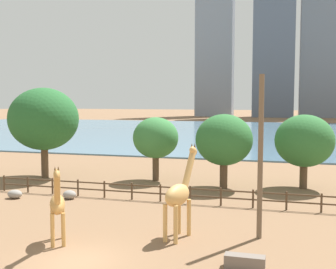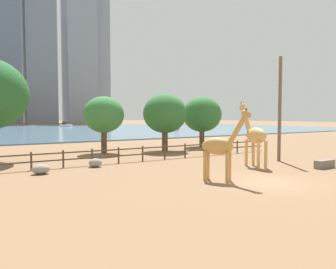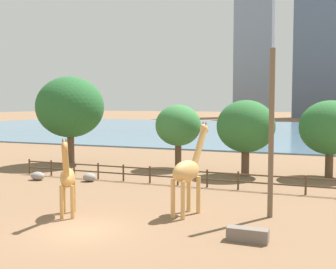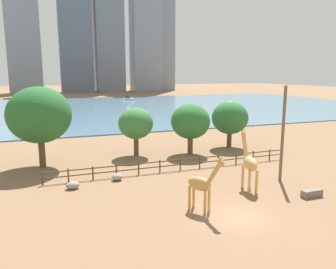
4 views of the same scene
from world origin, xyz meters
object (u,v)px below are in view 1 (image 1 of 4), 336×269
utility_pole (260,157)px  tree_right_tall (156,138)px  boulder_near_fence (70,195)px  giraffe_tall (179,194)px  boat_ferry (313,124)px  tree_center_broad (224,140)px  giraffe_companion (57,205)px  feeding_trough (245,262)px  tree_left_small (44,119)px  tree_left_large (304,141)px  boulder_by_pole (15,194)px

utility_pole → tree_right_tall: (-10.25, 13.96, -0.46)m
boulder_near_fence → tree_right_tall: (4.16, 8.63, 3.64)m
giraffe_tall → boat_ferry: 97.18m
tree_center_broad → boat_ferry: (12.14, 82.87, -3.28)m
giraffe_companion → utility_pole: size_ratio=0.49×
feeding_trough → tree_left_small: bearing=140.7°
utility_pole → tree_left_large: utility_pole is taller
tree_right_tall → tree_left_small: (-10.76, -1.41, 1.67)m
tree_center_broad → boat_ferry: 83.82m
giraffe_tall → tree_center_broad: 13.58m
tree_center_broad → boulder_by_pole: bearing=-151.6°
giraffe_tall → tree_center_broad: (0.51, 13.47, 1.71)m
tree_left_large → tree_right_tall: 13.06m
boulder_near_fence → tree_center_broad: size_ratio=0.16×
boulder_near_fence → boat_ferry: size_ratio=0.24×
tree_left_small → boulder_by_pole: bearing=-73.1°
giraffe_companion → tree_left_small: tree_left_small is taller
tree_center_broad → feeding_trough: bearing=-78.7°
utility_pole → tree_left_large: bearing=78.6°
boulder_near_fence → tree_left_small: tree_left_small is taller
tree_center_broad → tree_right_tall: (-6.53, 1.57, -0.13)m
tree_right_tall → boat_ferry: tree_right_tall is taller
boulder_near_fence → feeding_trough: bearing=-34.6°
boulder_by_pole → boulder_near_fence: bearing=13.1°
giraffe_tall → tree_left_small: size_ratio=0.58×
tree_left_small → tree_right_tall: bearing=7.5°
giraffe_companion → utility_pole: 11.01m
utility_pole → giraffe_companion: bearing=-159.5°
giraffe_tall → giraffe_companion: size_ratio=1.16×
tree_left_large → tree_right_tall: size_ratio=1.06×
utility_pole → tree_center_broad: 12.94m
utility_pole → tree_center_broad: (-3.72, 12.40, -0.33)m
boulder_near_fence → tree_left_large: (17.22, 8.65, 3.72)m
utility_pole → tree_right_tall: 17.33m
boulder_near_fence → tree_left_small: 11.13m
giraffe_companion → boulder_near_fence: (-4.34, 9.09, -1.74)m
boulder_by_pole → tree_left_small: size_ratio=0.13×
boulder_by_pole → boat_ferry: (26.95, 90.89, 0.50)m
tree_left_small → boat_ferry: bearing=70.4°
giraffe_tall → boulder_by_pole: giraffe_tall is taller
tree_right_tall → tree_left_small: size_ratio=0.68×
utility_pole → feeding_trough: 6.03m
utility_pole → boat_ferry: size_ratio=2.08×
tree_right_tall → boat_ferry: size_ratio=1.39×
tree_right_tall → giraffe_tall: bearing=-68.2°
utility_pole → boulder_by_pole: utility_pole is taller
boulder_by_pole → tree_left_large: tree_left_large is taller
giraffe_tall → boulder_by_pole: size_ratio=4.33×
giraffe_tall → feeding_trough: 5.50m
giraffe_tall → giraffe_companion: (-5.85, -2.69, -0.33)m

